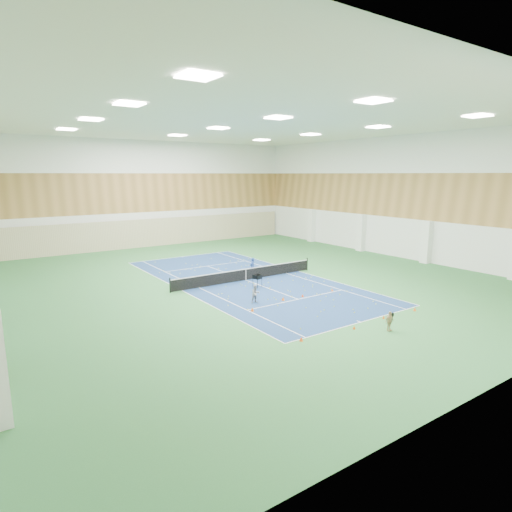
{
  "coord_description": "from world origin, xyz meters",
  "views": [
    {
      "loc": [
        -17.99,
        -27.49,
        8.26
      ],
      "look_at": [
        0.53,
        -0.65,
        2.0
      ],
      "focal_mm": 30.0,
      "sensor_mm": 36.0,
      "label": 1
    }
  ],
  "objects_px": {
    "tennis_net": "(246,273)",
    "child_court": "(256,294)",
    "coach": "(252,267)",
    "child_apron": "(389,321)",
    "ball_cart": "(257,281)"
  },
  "relations": [
    {
      "from": "tennis_net",
      "to": "child_court",
      "type": "distance_m",
      "value": 6.06
    },
    {
      "from": "tennis_net",
      "to": "child_court",
      "type": "relative_size",
      "value": 10.49
    },
    {
      "from": "coach",
      "to": "tennis_net",
      "type": "bearing_deg",
      "value": 12.09
    },
    {
      "from": "coach",
      "to": "child_court",
      "type": "xyz_separation_m",
      "value": [
        -3.91,
        -6.12,
        -0.17
      ]
    },
    {
      "from": "child_court",
      "to": "child_apron",
      "type": "xyz_separation_m",
      "value": [
        2.98,
        -8.27,
        -0.07
      ]
    },
    {
      "from": "tennis_net",
      "to": "ball_cart",
      "type": "relative_size",
      "value": 13.43
    },
    {
      "from": "coach",
      "to": "child_court",
      "type": "bearing_deg",
      "value": 36.45
    },
    {
      "from": "tennis_net",
      "to": "ball_cart",
      "type": "bearing_deg",
      "value": -101.31
    },
    {
      "from": "coach",
      "to": "child_apron",
      "type": "relative_size",
      "value": 1.44
    },
    {
      "from": "coach",
      "to": "ball_cart",
      "type": "xyz_separation_m",
      "value": [
        -1.58,
        -2.97,
        -0.31
      ]
    },
    {
      "from": "child_court",
      "to": "ball_cart",
      "type": "bearing_deg",
      "value": 56.85
    },
    {
      "from": "child_court",
      "to": "tennis_net",
      "type": "bearing_deg",
      "value": 66.04
    },
    {
      "from": "child_apron",
      "to": "ball_cart",
      "type": "relative_size",
      "value": 1.14
    },
    {
      "from": "tennis_net",
      "to": "child_court",
      "type": "height_order",
      "value": "child_court"
    },
    {
      "from": "child_court",
      "to": "ball_cart",
      "type": "xyz_separation_m",
      "value": [
        2.33,
        3.15,
        -0.13
      ]
    }
  ]
}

